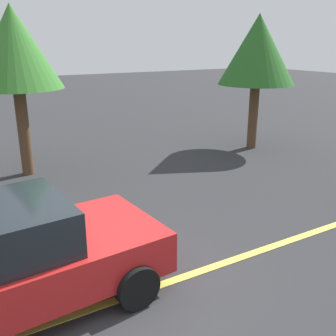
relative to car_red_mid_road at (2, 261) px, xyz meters
name	(u,v)px	position (x,y,z in m)	size (l,w,h in m)	color
ground_plane	(116,300)	(1.37, -0.54, -0.79)	(80.00, 80.00, 0.00)	#2D2D30
lane_marking_centre	(269,248)	(4.37, -0.54, -0.78)	(28.00, 0.16, 0.01)	#E0D14C
car_red_mid_road	(2,261)	(0.00, 0.00, 0.00)	(4.42, 2.34, 1.56)	red
tree_left_verge	(14,49)	(1.46, 6.01, 2.61)	(2.39, 2.39, 4.51)	#513823
tree_centre_verge	(258,51)	(8.88, 5.01, 2.50)	(2.54, 2.54, 4.46)	#513823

